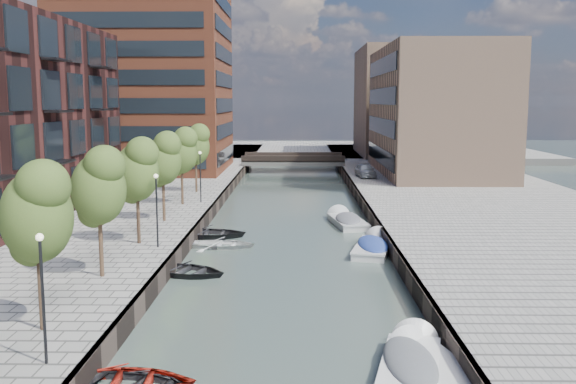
{
  "coord_description": "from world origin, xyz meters",
  "views": [
    {
      "loc": [
        0.61,
        -10.85,
        9.08
      ],
      "look_at": [
        0.0,
        28.41,
        3.5
      ],
      "focal_mm": 40.0,
      "sensor_mm": 36.0,
      "label": 1
    }
  ],
  "objects_px": {
    "tree_4": "(163,158)",
    "motorboat_4": "(346,221)",
    "bridge": "(293,161)",
    "sloop_3": "(223,247)",
    "tree_5": "(181,150)",
    "sloop_1": "(186,275)",
    "motorboat_3": "(374,247)",
    "tree_6": "(196,144)",
    "motorboat_2": "(433,368)",
    "motorboat_1": "(411,363)",
    "car": "(365,170)",
    "tree_3": "(137,168)",
    "tree_1": "(36,210)",
    "tree_2": "(98,184)",
    "sloop_4": "(210,237)"
  },
  "relations": [
    {
      "from": "tree_5",
      "to": "motorboat_4",
      "type": "relative_size",
      "value": 1.0
    },
    {
      "from": "tree_5",
      "to": "sloop_3",
      "type": "bearing_deg",
      "value": -67.55
    },
    {
      "from": "tree_5",
      "to": "car",
      "type": "xyz_separation_m",
      "value": [
        16.35,
        18.68,
        -3.57
      ]
    },
    {
      "from": "motorboat_4",
      "to": "motorboat_1",
      "type": "bearing_deg",
      "value": -89.39
    },
    {
      "from": "bridge",
      "to": "tree_2",
      "type": "relative_size",
      "value": 2.18
    },
    {
      "from": "motorboat_3",
      "to": "car",
      "type": "distance_m",
      "value": 30.19
    },
    {
      "from": "tree_3",
      "to": "sloop_3",
      "type": "height_order",
      "value": "tree_3"
    },
    {
      "from": "tree_1",
      "to": "tree_3",
      "type": "xyz_separation_m",
      "value": [
        0.0,
        14.0,
        0.0
      ]
    },
    {
      "from": "bridge",
      "to": "tree_3",
      "type": "height_order",
      "value": "tree_3"
    },
    {
      "from": "sloop_4",
      "to": "motorboat_3",
      "type": "bearing_deg",
      "value": -107.99
    },
    {
      "from": "tree_3",
      "to": "sloop_4",
      "type": "xyz_separation_m",
      "value": [
        3.21,
        6.3,
        -5.31
      ]
    },
    {
      "from": "motorboat_3",
      "to": "tree_6",
      "type": "bearing_deg",
      "value": 126.89
    },
    {
      "from": "tree_5",
      "to": "sloop_1",
      "type": "relative_size",
      "value": 1.34
    },
    {
      "from": "tree_3",
      "to": "sloop_3",
      "type": "relative_size",
      "value": 1.46
    },
    {
      "from": "tree_1",
      "to": "sloop_3",
      "type": "relative_size",
      "value": 1.46
    },
    {
      "from": "tree_2",
      "to": "tree_3",
      "type": "relative_size",
      "value": 1.0
    },
    {
      "from": "tree_1",
      "to": "tree_5",
      "type": "relative_size",
      "value": 1.0
    },
    {
      "from": "tree_4",
      "to": "sloop_1",
      "type": "height_order",
      "value": "tree_4"
    },
    {
      "from": "motorboat_1",
      "to": "tree_2",
      "type": "bearing_deg",
      "value": 148.51
    },
    {
      "from": "tree_3",
      "to": "motorboat_3",
      "type": "bearing_deg",
      "value": 10.84
    },
    {
      "from": "tree_4",
      "to": "motorboat_4",
      "type": "xyz_separation_m",
      "value": [
        12.7,
        4.11,
        -5.08
      ]
    },
    {
      "from": "sloop_3",
      "to": "motorboat_1",
      "type": "distance_m",
      "value": 20.18
    },
    {
      "from": "tree_5",
      "to": "sloop_4",
      "type": "distance_m",
      "value": 9.89
    },
    {
      "from": "tree_6",
      "to": "motorboat_3",
      "type": "distance_m",
      "value": 23.51
    },
    {
      "from": "sloop_1",
      "to": "motorboat_2",
      "type": "relative_size",
      "value": 0.85
    },
    {
      "from": "bridge",
      "to": "car",
      "type": "distance_m",
      "value": 16.34
    },
    {
      "from": "sloop_3",
      "to": "motorboat_1",
      "type": "bearing_deg",
      "value": -151.17
    },
    {
      "from": "sloop_3",
      "to": "motorboat_2",
      "type": "distance_m",
      "value": 20.6
    },
    {
      "from": "tree_4",
      "to": "motorboat_2",
      "type": "distance_m",
      "value": 26.5
    },
    {
      "from": "motorboat_1",
      "to": "motorboat_2",
      "type": "xyz_separation_m",
      "value": [
        0.73,
        -0.12,
        -0.12
      ]
    },
    {
      "from": "bridge",
      "to": "motorboat_1",
      "type": "height_order",
      "value": "bridge"
    },
    {
      "from": "tree_6",
      "to": "bridge",
      "type": "bearing_deg",
      "value": 71.9
    },
    {
      "from": "car",
      "to": "motorboat_1",
      "type": "bearing_deg",
      "value": -100.49
    },
    {
      "from": "bridge",
      "to": "sloop_3",
      "type": "relative_size",
      "value": 3.2
    },
    {
      "from": "sloop_1",
      "to": "sloop_3",
      "type": "bearing_deg",
      "value": 8.75
    },
    {
      "from": "sloop_3",
      "to": "motorboat_1",
      "type": "xyz_separation_m",
      "value": [
        8.57,
        -18.27,
        0.22
      ]
    },
    {
      "from": "bridge",
      "to": "tree_4",
      "type": "relative_size",
      "value": 2.18
    },
    {
      "from": "tree_1",
      "to": "tree_5",
      "type": "height_order",
      "value": "same"
    },
    {
      "from": "tree_5",
      "to": "motorboat_1",
      "type": "distance_m",
      "value": 32.13
    },
    {
      "from": "tree_4",
      "to": "sloop_3",
      "type": "height_order",
      "value": "tree_4"
    },
    {
      "from": "sloop_3",
      "to": "motorboat_4",
      "type": "relative_size",
      "value": 0.68
    },
    {
      "from": "tree_1",
      "to": "sloop_1",
      "type": "height_order",
      "value": "tree_1"
    },
    {
      "from": "tree_2",
      "to": "tree_5",
      "type": "xyz_separation_m",
      "value": [
        0.0,
        21.0,
        0.0
      ]
    },
    {
      "from": "motorboat_3",
      "to": "tree_3",
      "type": "bearing_deg",
      "value": -169.16
    },
    {
      "from": "tree_5",
      "to": "motorboat_4",
      "type": "height_order",
      "value": "tree_5"
    },
    {
      "from": "motorboat_3",
      "to": "motorboat_4",
      "type": "distance_m",
      "value": 8.54
    },
    {
      "from": "motorboat_2",
      "to": "tree_4",
      "type": "bearing_deg",
      "value": 121.85
    },
    {
      "from": "tree_4",
      "to": "motorboat_2",
      "type": "relative_size",
      "value": 1.13
    },
    {
      "from": "tree_4",
      "to": "motorboat_1",
      "type": "distance_m",
      "value": 26.01
    },
    {
      "from": "bridge",
      "to": "sloop_4",
      "type": "bearing_deg",
      "value": -97.4
    }
  ]
}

